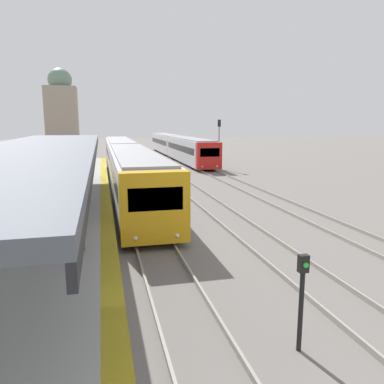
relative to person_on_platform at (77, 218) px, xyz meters
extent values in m
cube|color=#4C515B|center=(-1.44, 3.44, 1.82)|extent=(4.00, 23.43, 0.20)
cube|color=black|center=(0.52, 3.44, 1.60)|extent=(0.08, 23.43, 0.24)
cylinder|color=#47474C|center=(-1.44, 3.44, 0.37)|extent=(0.16, 0.16, 2.70)
cylinder|color=#47474C|center=(-1.44, 12.82, 0.37)|extent=(0.16, 0.16, 2.70)
cylinder|color=#2D2D33|center=(-0.10, 0.04, -0.56)|extent=(0.14, 0.14, 0.85)
cylinder|color=#2D2D33|center=(0.10, 0.04, -0.56)|extent=(0.14, 0.14, 0.85)
cube|color=navy|center=(0.00, 0.04, 0.16)|extent=(0.40, 0.22, 0.60)
sphere|color=tan|center=(0.00, 0.04, 0.57)|extent=(0.22, 0.22, 0.22)
cube|color=#334C8E|center=(0.00, -0.16, 0.18)|extent=(0.30, 0.18, 0.40)
cube|color=gold|center=(2.58, 2.46, -0.36)|extent=(2.55, 0.70, 2.66)
cube|color=black|center=(2.58, 2.13, 0.01)|extent=(1.99, 0.04, 0.85)
sphere|color=#EFEACC|center=(1.81, 2.12, -1.39)|extent=(0.16, 0.16, 0.16)
sphere|color=#EFEACC|center=(3.34, 2.12, -1.39)|extent=(0.16, 0.16, 0.16)
cube|color=silver|center=(2.58, 11.09, -0.36)|extent=(2.55, 16.55, 2.66)
cube|color=gray|center=(2.58, 11.09, 1.03)|extent=(2.24, 16.22, 0.12)
cube|color=black|center=(2.58, 11.09, -0.07)|extent=(2.57, 15.23, 0.69)
cylinder|color=black|center=(1.49, 5.71, -1.61)|extent=(0.12, 0.70, 0.70)
cylinder|color=black|center=(3.66, 5.71, -1.61)|extent=(0.12, 0.70, 0.70)
cylinder|color=black|center=(1.49, 16.47, -1.61)|extent=(0.12, 0.70, 0.70)
cylinder|color=black|center=(3.66, 16.47, -1.61)|extent=(0.12, 0.70, 0.70)
cube|color=silver|center=(2.58, 27.99, -0.36)|extent=(2.55, 16.55, 2.66)
cube|color=gray|center=(2.58, 27.99, 1.03)|extent=(2.24, 16.22, 0.12)
cube|color=black|center=(2.58, 27.99, -0.07)|extent=(2.57, 15.23, 0.69)
cylinder|color=black|center=(1.49, 22.61, -1.61)|extent=(0.12, 0.70, 0.70)
cylinder|color=black|center=(3.66, 22.61, -1.61)|extent=(0.12, 0.70, 0.70)
cylinder|color=black|center=(1.49, 33.37, -1.61)|extent=(0.12, 0.70, 0.70)
cylinder|color=black|center=(3.66, 33.37, -1.61)|extent=(0.12, 0.70, 0.70)
cube|color=red|center=(10.79, 23.74, -0.41)|extent=(2.46, 0.70, 2.57)
cube|color=black|center=(10.79, 23.41, -0.05)|extent=(1.92, 0.04, 0.82)
sphere|color=#EFEACC|center=(10.05, 23.40, -1.39)|extent=(0.16, 0.16, 0.16)
sphere|color=#EFEACC|center=(11.53, 23.40, -1.39)|extent=(0.16, 0.16, 0.16)
cube|color=silver|center=(10.79, 31.99, -0.41)|extent=(2.46, 15.80, 2.57)
cube|color=gray|center=(10.79, 31.99, 0.94)|extent=(2.17, 15.48, 0.12)
cube|color=black|center=(10.79, 31.99, -0.12)|extent=(2.48, 14.54, 0.67)
cylinder|color=black|center=(9.75, 26.85, -1.61)|extent=(0.12, 0.70, 0.70)
cylinder|color=black|center=(11.84, 26.85, -1.61)|extent=(0.12, 0.70, 0.70)
cylinder|color=black|center=(9.75, 37.12, -1.61)|extent=(0.12, 0.70, 0.70)
cylinder|color=black|center=(11.84, 37.12, -1.61)|extent=(0.12, 0.70, 0.70)
cube|color=silver|center=(10.79, 48.14, -0.41)|extent=(2.46, 15.80, 2.57)
cube|color=gray|center=(10.79, 48.14, 0.94)|extent=(2.17, 15.48, 0.12)
cube|color=black|center=(10.79, 48.14, -0.12)|extent=(2.48, 14.54, 0.67)
cylinder|color=black|center=(9.75, 43.00, -1.61)|extent=(0.12, 0.70, 0.70)
cylinder|color=black|center=(11.84, 43.00, -1.61)|extent=(0.12, 0.70, 0.70)
cylinder|color=black|center=(9.75, 53.27, -1.61)|extent=(0.12, 0.70, 0.70)
cylinder|color=black|center=(11.84, 53.27, -1.61)|extent=(0.12, 0.70, 0.70)
cylinder|color=black|center=(4.58, -4.58, -1.10)|extent=(0.10, 0.10, 1.72)
cube|color=black|center=(4.58, -4.58, -0.06)|extent=(0.20, 0.14, 0.36)
sphere|color=green|center=(4.58, -4.67, -0.06)|extent=(0.11, 0.11, 0.11)
cylinder|color=gray|center=(12.44, 25.76, 0.55)|extent=(0.14, 0.14, 5.01)
cube|color=black|center=(12.44, 25.76, 2.70)|extent=(0.28, 0.20, 0.70)
sphere|color=red|center=(12.44, 25.64, 2.84)|extent=(0.14, 0.14, 0.14)
cube|color=gray|center=(-4.16, 42.20, 2.71)|extent=(4.00, 4.00, 9.35)
sphere|color=slate|center=(-4.16, 42.20, 8.23)|extent=(3.06, 3.06, 3.06)
camera|label=1|loc=(0.77, -10.92, 2.69)|focal=35.00mm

